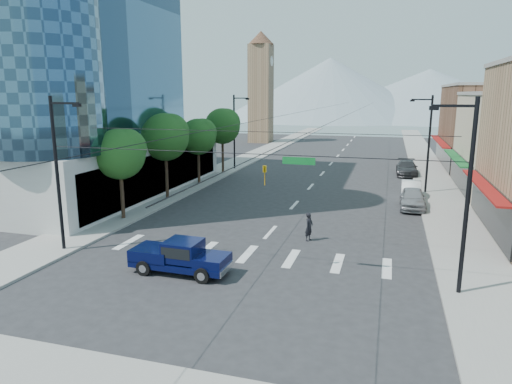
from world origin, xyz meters
TOP-DOWN VIEW (x-y plane):
  - ground at (0.00, 0.00)m, footprint 160.00×160.00m
  - sidewalk_left at (-12.00, 40.00)m, footprint 4.00×120.00m
  - sidewalk_right at (12.00, 40.00)m, footprint 4.00×120.00m
  - office_tower at (-26.26, 13.85)m, footprint 29.50×27.00m
  - shop_far at (20.00, 40.00)m, footprint 12.00×18.00m
  - clock_tower at (-16.50, 62.00)m, footprint 4.80×4.80m
  - mountain_left at (-15.00, 150.00)m, footprint 80.00×80.00m
  - mountain_right at (20.00, 160.00)m, footprint 90.00×90.00m
  - tree_near at (-11.07, 6.10)m, footprint 3.65×3.64m
  - tree_midnear at (-11.07, 13.10)m, footprint 4.09×4.09m
  - tree_midfar at (-11.07, 20.10)m, footprint 3.65×3.64m
  - tree_far at (-11.07, 27.10)m, footprint 4.09×4.09m
  - signal_rig at (0.19, -1.00)m, footprint 21.80×0.20m
  - lamp_pole_nw at (-10.67, 30.00)m, footprint 2.00×0.25m
  - lamp_pole_ne at (10.67, 22.00)m, footprint 2.00×0.25m
  - pickup_truck at (-2.71, -2.15)m, footprint 5.27×2.15m
  - pedestrian at (2.78, 5.00)m, footprint 0.63×0.77m
  - parked_car_near at (9.40, 15.55)m, footprint 2.01×4.92m
  - parked_car_mid at (9.40, 19.15)m, footprint 1.72×4.77m
  - parked_car_far at (9.40, 31.76)m, footprint 2.36×5.65m

SIDE VIEW (x-z plane):
  - ground at x=0.00m, z-range 0.00..0.00m
  - sidewalk_left at x=-12.00m, z-range 0.00..0.15m
  - sidewalk_right at x=12.00m, z-range 0.00..0.15m
  - parked_car_mid at x=9.40m, z-range 0.00..1.57m
  - parked_car_far at x=9.40m, z-range 0.00..1.63m
  - parked_car_near at x=9.40m, z-range 0.00..1.67m
  - pedestrian at x=2.78m, z-range 0.00..1.82m
  - pickup_truck at x=-2.71m, z-range 0.04..1.80m
  - signal_rig at x=0.19m, z-range 0.14..9.14m
  - lamp_pole_nw at x=-10.67m, z-range 0.44..9.44m
  - lamp_pole_ne at x=10.67m, z-range 0.44..9.44m
  - tree_near at x=-11.07m, z-range 1.64..8.34m
  - tree_midfar at x=-11.07m, z-range 1.64..8.34m
  - shop_far at x=20.00m, z-range 0.00..10.00m
  - tree_midnear at x=-11.07m, z-range 1.83..9.35m
  - tree_far at x=-11.07m, z-range 1.83..9.35m
  - mountain_right at x=20.00m, z-range 0.00..18.00m
  - clock_tower at x=-16.50m, z-range 0.44..20.84m
  - mountain_left at x=-15.00m, z-range 0.00..22.00m
  - office_tower at x=-26.26m, z-range -0.55..29.45m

